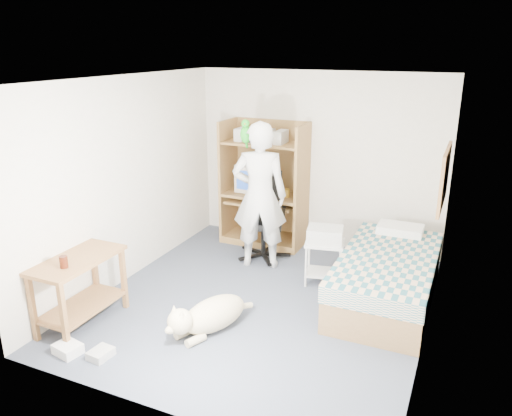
# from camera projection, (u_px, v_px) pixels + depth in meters

# --- Properties ---
(floor) EXTENTS (4.00, 4.00, 0.00)m
(floor) POSITION_uv_depth(u_px,v_px,m) (262.00, 301.00, 5.78)
(floor) COLOR #414858
(floor) RESTS_ON ground
(wall_back) EXTENTS (3.60, 0.02, 2.50)m
(wall_back) POSITION_uv_depth(u_px,v_px,m) (318.00, 161.00, 7.12)
(wall_back) COLOR white
(wall_back) RESTS_ON floor
(wall_right) EXTENTS (0.02, 4.00, 2.50)m
(wall_right) POSITION_uv_depth(u_px,v_px,m) (438.00, 221.00, 4.69)
(wall_right) COLOR white
(wall_right) RESTS_ON floor
(wall_left) EXTENTS (0.02, 4.00, 2.50)m
(wall_left) POSITION_uv_depth(u_px,v_px,m) (127.00, 181.00, 6.08)
(wall_left) COLOR white
(wall_left) RESTS_ON floor
(ceiling) EXTENTS (3.60, 4.00, 0.02)m
(ceiling) POSITION_uv_depth(u_px,v_px,m) (263.00, 79.00, 4.99)
(ceiling) COLOR white
(ceiling) RESTS_ON wall_back
(computer_hutch) EXTENTS (1.20, 0.63, 1.80)m
(computer_hutch) POSITION_uv_depth(u_px,v_px,m) (265.00, 189.00, 7.30)
(computer_hutch) COLOR olive
(computer_hutch) RESTS_ON floor
(bed) EXTENTS (1.02, 2.02, 0.66)m
(bed) POSITION_uv_depth(u_px,v_px,m) (387.00, 277.00, 5.72)
(bed) COLOR brown
(bed) RESTS_ON floor
(side_desk) EXTENTS (0.50, 1.00, 0.75)m
(side_desk) POSITION_uv_depth(u_px,v_px,m) (79.00, 281.00, 5.18)
(side_desk) COLOR brown
(side_desk) RESTS_ON floor
(corkboard) EXTENTS (0.04, 0.94, 0.66)m
(corkboard) POSITION_uv_depth(u_px,v_px,m) (444.00, 178.00, 5.42)
(corkboard) COLOR olive
(corkboard) RESTS_ON wall_right
(office_chair) EXTENTS (0.66, 0.67, 1.17)m
(office_chair) POSITION_uv_depth(u_px,v_px,m) (264.00, 227.00, 6.91)
(office_chair) COLOR black
(office_chair) RESTS_ON floor
(person) EXTENTS (0.82, 0.66, 1.94)m
(person) POSITION_uv_depth(u_px,v_px,m) (260.00, 196.00, 6.44)
(person) COLOR silver
(person) RESTS_ON floor
(parrot) EXTENTS (0.14, 0.25, 0.39)m
(parrot) POSITION_uv_depth(u_px,v_px,m) (246.00, 133.00, 6.28)
(parrot) COLOR #159317
(parrot) RESTS_ON person
(dog) EXTENTS (0.63, 1.06, 0.42)m
(dog) POSITION_uv_depth(u_px,v_px,m) (209.00, 315.00, 5.13)
(dog) COLOR beige
(dog) RESTS_ON floor
(printer_cart) EXTENTS (0.52, 0.45, 0.55)m
(printer_cart) POSITION_uv_depth(u_px,v_px,m) (324.00, 256.00, 6.11)
(printer_cart) COLOR silver
(printer_cart) RESTS_ON floor
(printer) EXTENTS (0.48, 0.40, 0.18)m
(printer) POSITION_uv_depth(u_px,v_px,m) (325.00, 235.00, 6.03)
(printer) COLOR #B5B5B0
(printer) RESTS_ON printer_cart
(crt_monitor) EXTENTS (0.45, 0.48, 0.41)m
(crt_monitor) POSITION_uv_depth(u_px,v_px,m) (254.00, 177.00, 7.33)
(crt_monitor) COLOR beige
(crt_monitor) RESTS_ON computer_hutch
(keyboard) EXTENTS (0.46, 0.18, 0.03)m
(keyboard) POSITION_uv_depth(u_px,v_px,m) (261.00, 201.00, 7.21)
(keyboard) COLOR beige
(keyboard) RESTS_ON computer_hutch
(pencil_cup) EXTENTS (0.08, 0.08, 0.12)m
(pencil_cup) POSITION_uv_depth(u_px,v_px,m) (287.00, 193.00, 7.08)
(pencil_cup) COLOR gold
(pencil_cup) RESTS_ON computer_hutch
(drink_glass) EXTENTS (0.08, 0.08, 0.12)m
(drink_glass) POSITION_uv_depth(u_px,v_px,m) (64.00, 262.00, 4.87)
(drink_glass) COLOR #3D1509
(drink_glass) RESTS_ON side_desk
(floor_box_a) EXTENTS (0.28, 0.24, 0.10)m
(floor_box_a) POSITION_uv_depth(u_px,v_px,m) (68.00, 349.00, 4.79)
(floor_box_a) COLOR white
(floor_box_a) RESTS_ON floor
(floor_box_b) EXTENTS (0.20, 0.24, 0.08)m
(floor_box_b) POSITION_uv_depth(u_px,v_px,m) (101.00, 354.00, 4.73)
(floor_box_b) COLOR #B5B4AF
(floor_box_b) RESTS_ON floor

